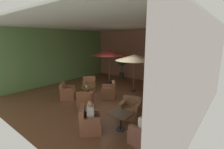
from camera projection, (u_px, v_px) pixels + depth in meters
name	position (u px, v px, depth m)	size (l,w,h in m)	color
ground_plane	(107.00, 96.00, 9.14)	(9.54, 9.39, 0.02)	brown
wall_back_brick	(146.00, 56.00, 12.27)	(9.54, 0.08, 3.87)	#9E644E
wall_left_accent	(57.00, 57.00, 11.62)	(0.08, 9.39, 3.87)	#689751
wall_right_plain	(205.00, 74.00, 5.83)	(0.08, 9.39, 3.87)	silver
ceiling_slab	(106.00, 25.00, 8.31)	(9.54, 9.39, 0.06)	silver
cafe_table_front_left	(88.00, 90.00, 8.78)	(0.68, 0.68, 0.62)	black
armchair_front_left_north	(109.00, 92.00, 8.80)	(1.04, 1.04, 0.93)	brown
armchair_front_left_east	(89.00, 86.00, 9.91)	(1.04, 1.04, 0.92)	brown
armchair_front_left_south	(67.00, 93.00, 8.72)	(1.04, 1.04, 0.88)	brown
armchair_front_left_west	(85.00, 100.00, 7.71)	(1.04, 1.05, 0.78)	#935734
cafe_table_front_right	(121.00, 116.00, 5.68)	(0.76, 0.76, 0.62)	black
armchair_front_right_north	(89.00, 122.00, 5.61)	(1.07, 1.07, 0.92)	brown
armchair_front_right_east	(145.00, 136.00, 4.89)	(0.88, 0.87, 0.79)	brown
armchair_front_right_south	(130.00, 110.00, 6.71)	(0.98, 0.98, 0.79)	#8C6040
patio_umbrella_tall_red	(134.00, 58.00, 9.59)	(2.31, 2.31, 2.29)	#2D2D2D
patio_umbrella_center_beige	(109.00, 53.00, 11.53)	(2.50, 2.50, 2.42)	#2D2D2D
potted_tree_left_corner	(122.00, 63.00, 13.15)	(0.70, 0.70, 1.76)	#303231
potted_tree_mid_left	(172.00, 68.00, 9.79)	(0.69, 0.69, 1.94)	silver
patron_blue_shirt	(90.00, 112.00, 5.53)	(0.44, 0.45, 0.68)	silver
patron_by_window	(145.00, 123.00, 4.82)	(0.28, 0.41, 0.69)	silver
iced_drink_cup	(86.00, 86.00, 8.68)	(0.08, 0.08, 0.11)	silver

